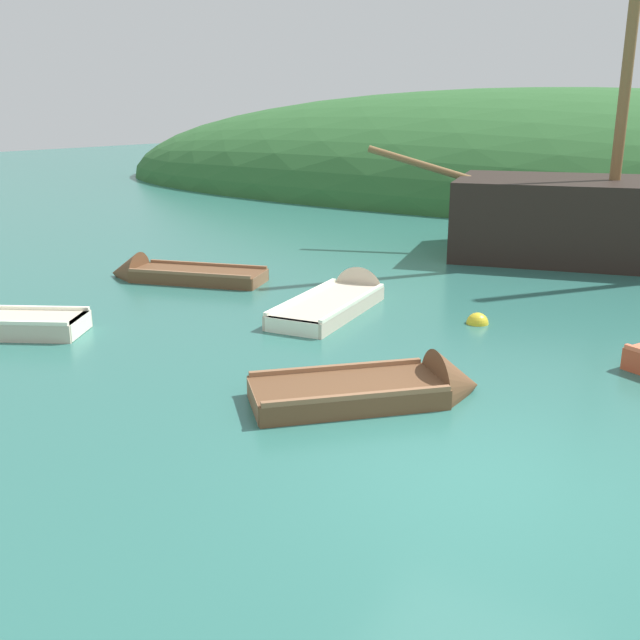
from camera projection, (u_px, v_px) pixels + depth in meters
ground_plane at (478, 477)px, 7.84m from camera, size 120.00×120.00×0.00m
shore_hill at (521, 192)px, 34.97m from camera, size 47.91×20.33×9.67m
rowboat_outer_left at (389, 392)px, 9.97m from camera, size 3.09×3.10×1.13m
rowboat_portside at (172, 276)px, 16.90m from camera, size 3.94×2.15×1.08m
rowboat_outer_right at (343, 301)px, 14.69m from camera, size 1.58×3.94×1.12m
buoy_yellow at (477, 324)px, 13.46m from camera, size 0.41×0.41×0.41m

